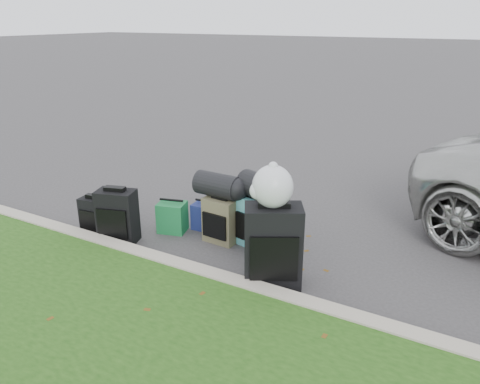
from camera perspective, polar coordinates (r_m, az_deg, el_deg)
The scene contains 12 objects.
ground at distance 5.71m, azimuth -0.11°, elevation -5.96°, with size 120.00×120.00×0.00m, color #383535.
curb at distance 4.94m, azimuth -5.94°, elevation -9.68°, with size 120.00×0.18×0.15m, color #9E937F.
suitcase_small_black at distance 6.10m, azimuth -17.18°, elevation -2.78°, with size 0.37×0.20×0.46m, color black.
suitcase_large_black_left at distance 5.76m, azimuth -14.71°, elevation -2.88°, with size 0.45×0.27×0.65m, color black.
suitcase_olive at distance 5.60m, azimuth -2.33°, elevation -3.44°, with size 0.40×0.25×0.55m, color #46422C.
suitcase_teal at distance 5.48m, azimuth 1.87°, elevation -3.68°, with size 0.42×0.25×0.60m, color teal.
suitcase_large_black_right at distance 4.67m, azimuth 4.04°, elevation -6.61°, with size 0.56×0.34×0.85m, color black.
tote_green at distance 5.95m, azimuth -8.25°, elevation -3.04°, with size 0.34×0.27×0.38m, color #186E35.
tote_navy at distance 5.98m, azimuth -4.18°, elevation -2.97°, with size 0.31×0.25×0.34m, color navy.
duffel_left at distance 5.51m, azimuth -2.75°, elevation 0.84°, with size 0.29×0.29×0.54m, color black.
duffel_right at distance 5.29m, azimuth 2.43°, elevation 0.62°, with size 0.29×0.29×0.52m, color black.
trash_bag at distance 4.44m, azimuth 4.00°, elevation 0.66°, with size 0.40×0.40×0.40m, color silver.
Camera 1 is at (2.52, -4.44, 2.56)m, focal length 35.00 mm.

